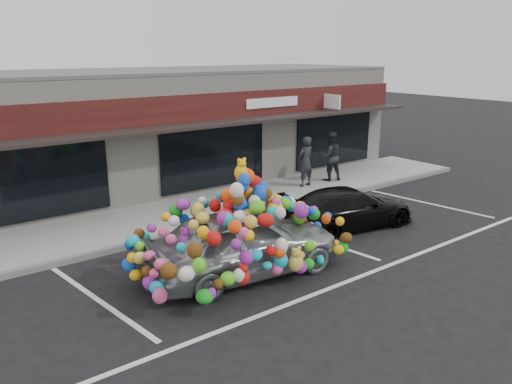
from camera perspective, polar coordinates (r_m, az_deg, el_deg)
ground at (r=12.20m, az=-2.83°, el=-8.37°), size 90.00×90.00×0.00m
shop_building at (r=18.95m, az=-17.51°, el=6.53°), size 24.00×7.20×4.31m
sidewalk at (r=15.43m, az=-11.22°, el=-3.07°), size 26.00×3.00×0.15m
kerb at (r=14.16m, az=-8.54°, el=-4.68°), size 26.00×0.18×0.16m
parking_stripe_left at (r=11.10m, az=-17.53°, el=-11.72°), size 0.73×4.37×0.01m
parking_stripe_mid at (r=13.97m, az=6.29°, el=-5.20°), size 0.73×4.37×0.01m
parking_stripe_right at (r=17.93m, az=19.02°, el=-1.21°), size 0.73×4.37×0.01m
lane_line at (r=11.85m, az=11.78°, el=-9.45°), size 14.00×0.12×0.01m
toy_car at (r=11.38m, az=-1.54°, el=-4.93°), size 3.31×5.10×2.85m
black_sedan at (r=14.79m, az=10.55°, el=-1.77°), size 2.33×4.29×1.18m
pedestrian_a at (r=18.42m, az=5.68°, el=3.48°), size 0.70×0.48×1.85m
pedestrian_b at (r=19.38m, az=8.47°, el=4.06°), size 1.10×0.98×1.89m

